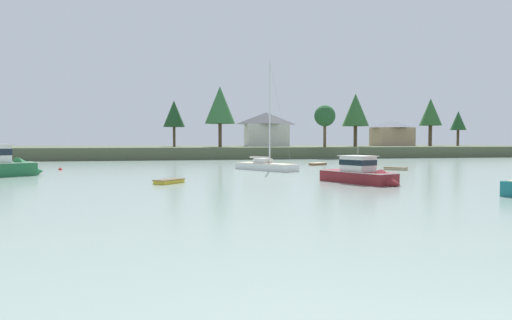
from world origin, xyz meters
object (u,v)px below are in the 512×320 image
(cruiser_maroon, at_px, (364,177))
(dinghy_yellow, at_px, (169,182))
(mooring_buoy_red, at_px, (60,169))
(sailboat_white, at_px, (265,168))
(dinghy_wood, at_px, (318,164))
(dinghy_sand, at_px, (396,169))
(dinghy_orange, at_px, (18,164))

(cruiser_maroon, height_order, dinghy_yellow, cruiser_maroon)
(dinghy_yellow, distance_m, mooring_buoy_red, 23.08)
(sailboat_white, height_order, dinghy_wood, sailboat_white)
(mooring_buoy_red, bearing_deg, sailboat_white, -12.88)
(sailboat_white, height_order, cruiser_maroon, sailboat_white)
(sailboat_white, xyz_separation_m, dinghy_wood, (9.77, 9.47, -0.15))
(cruiser_maroon, relative_size, dinghy_sand, 2.89)
(dinghy_orange, relative_size, mooring_buoy_red, 9.09)
(dinghy_wood, bearing_deg, dinghy_yellow, -131.36)
(cruiser_maroon, xyz_separation_m, dinghy_yellow, (-15.14, 3.19, -0.38))
(dinghy_sand, bearing_deg, dinghy_orange, 155.18)
(dinghy_orange, height_order, dinghy_yellow, dinghy_orange)
(dinghy_wood, bearing_deg, sailboat_white, -135.88)
(dinghy_wood, relative_size, dinghy_orange, 0.74)
(dinghy_wood, distance_m, dinghy_yellow, 31.84)
(dinghy_orange, xyz_separation_m, cruiser_maroon, (35.17, -36.03, 0.33))
(cruiser_maroon, relative_size, mooring_buoy_red, 17.49)
(dinghy_wood, xyz_separation_m, mooring_buoy_red, (-33.01, -4.16, -0.04))
(dinghy_orange, xyz_separation_m, dinghy_sand, (46.12, -21.33, -0.05))
(dinghy_wood, distance_m, cruiser_maroon, 27.72)
(sailboat_white, xyz_separation_m, dinghy_orange, (-31.30, 18.42, -0.10))
(dinghy_sand, bearing_deg, dinghy_wood, 112.19)
(mooring_buoy_red, bearing_deg, dinghy_yellow, -58.76)
(dinghy_yellow, xyz_separation_m, dinghy_sand, (26.09, 11.51, 0.00))
(sailboat_white, bearing_deg, dinghy_sand, -11.12)
(dinghy_orange, height_order, mooring_buoy_red, dinghy_orange)
(dinghy_wood, height_order, mooring_buoy_red, dinghy_wood)
(cruiser_maroon, bearing_deg, dinghy_wood, 77.71)
(dinghy_yellow, bearing_deg, dinghy_orange, 121.38)
(dinghy_orange, distance_m, cruiser_maroon, 50.35)
(sailboat_white, bearing_deg, mooring_buoy_red, 167.12)
(dinghy_wood, relative_size, dinghy_yellow, 1.09)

